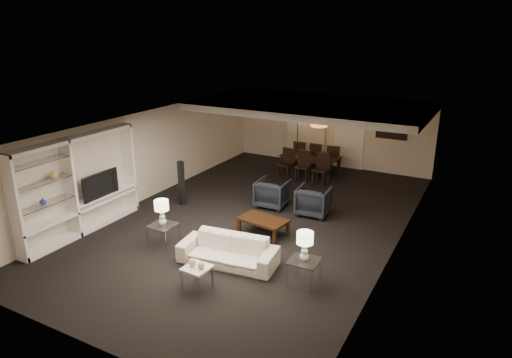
{
  "coord_description": "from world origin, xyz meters",
  "views": [
    {
      "loc": [
        5.1,
        -9.48,
        4.76
      ],
      "look_at": [
        0.0,
        0.0,
        1.1
      ],
      "focal_mm": 32.0,
      "sensor_mm": 36.0,
      "label": 1
    }
  ],
  "objects": [
    {
      "name": "chair_nl",
      "position": [
        -0.75,
        3.4,
        0.49
      ],
      "size": [
        0.5,
        0.5,
        0.97
      ],
      "primitive_type": null,
      "rotation": [
        0.0,
        0.0,
        -0.13
      ],
      "color": "black",
      "rests_on": "floor"
    },
    {
      "name": "table_lamp_right",
      "position": [
        2.27,
        -2.29,
        0.82
      ],
      "size": [
        0.34,
        0.34,
        0.58
      ],
      "primitive_type": null,
      "rotation": [
        0.0,
        0.0,
        0.07
      ],
      "color": "#F3ECCD",
      "rests_on": "side_table_right"
    },
    {
      "name": "vase_blue",
      "position": [
        -3.31,
        -3.59,
        1.14
      ],
      "size": [
        0.15,
        0.15,
        0.16
      ],
      "primitive_type": "imported",
      "color": "#232F98",
      "rests_on": "media_unit"
    },
    {
      "name": "curtains",
      "position": [
        -0.9,
        5.42,
        1.2
      ],
      "size": [
        1.5,
        0.12,
        2.4
      ],
      "primitive_type": "cube",
      "color": "beige",
      "rests_on": "wall_back"
    },
    {
      "name": "chair_nm",
      "position": [
        -0.15,
        3.4,
        0.49
      ],
      "size": [
        0.5,
        0.5,
        0.97
      ],
      "primitive_type": null,
      "rotation": [
        0.0,
        0.0,
        0.12
      ],
      "color": "black",
      "rests_on": "floor"
    },
    {
      "name": "dining_table",
      "position": [
        -0.15,
        4.05,
        0.33
      ],
      "size": [
        1.92,
        1.15,
        0.65
      ],
      "primitive_type": "imported",
      "rotation": [
        0.0,
        0.0,
        -0.06
      ],
      "color": "black",
      "rests_on": "floor"
    },
    {
      "name": "sofa",
      "position": [
        0.57,
        -2.29,
        0.3
      ],
      "size": [
        2.13,
        1.05,
        0.6
      ],
      "primitive_type": "imported",
      "rotation": [
        0.0,
        0.0,
        0.12
      ],
      "color": "beige",
      "rests_on": "floor"
    },
    {
      "name": "coffee_table",
      "position": [
        0.57,
        -0.69,
        0.2
      ],
      "size": [
        1.21,
        0.81,
        0.4
      ],
      "primitive_type": null,
      "rotation": [
        0.0,
        0.0,
        -0.14
      ],
      "color": "black",
      "rests_on": "floor"
    },
    {
      "name": "wall_back",
      "position": [
        0.0,
        5.5,
        1.25
      ],
      "size": [
        7.0,
        0.02,
        2.5
      ],
      "primitive_type": "cube",
      "color": "beige",
      "rests_on": "ground"
    },
    {
      "name": "floor_speaker",
      "position": [
        -2.29,
        -0.06,
        0.63
      ],
      "size": [
        0.18,
        0.18,
        1.26
      ],
      "primitive_type": "cube",
      "rotation": [
        0.0,
        0.0,
        -0.35
      ],
      "color": "black",
      "rests_on": "floor"
    },
    {
      "name": "pendant_light",
      "position": [
        0.3,
        3.5,
        1.92
      ],
      "size": [
        0.52,
        0.52,
        0.24
      ],
      "primitive_type": "cylinder",
      "color": "#D8591E",
      "rests_on": "ceiling_soffit"
    },
    {
      "name": "media_unit",
      "position": [
        -3.31,
        -2.6,
        1.18
      ],
      "size": [
        0.38,
        3.4,
        2.35
      ],
      "primitive_type": null,
      "color": "white",
      "rests_on": "wall_left"
    },
    {
      "name": "chair_fr",
      "position": [
        0.45,
        4.7,
        0.49
      ],
      "size": [
        0.5,
        0.5,
        0.97
      ],
      "primitive_type": null,
      "rotation": [
        0.0,
        0.0,
        3.27
      ],
      "color": "black",
      "rests_on": "floor"
    },
    {
      "name": "chair_fm",
      "position": [
        -0.15,
        4.7,
        0.49
      ],
      "size": [
        0.46,
        0.46,
        0.97
      ],
      "primitive_type": null,
      "rotation": [
        0.0,
        0.0,
        3.15
      ],
      "color": "black",
      "rests_on": "floor"
    },
    {
      "name": "gold_gourd_b",
      "position": [
        0.67,
        -3.39,
        0.53
      ],
      "size": [
        0.13,
        0.13,
        0.13
      ],
      "primitive_type": "sphere",
      "color": "#D4BA70",
      "rests_on": "marble_table"
    },
    {
      "name": "wall_front",
      "position": [
        0.0,
        -5.5,
        1.25
      ],
      "size": [
        7.0,
        0.02,
        2.5
      ],
      "primitive_type": "cube",
      "color": "beige",
      "rests_on": "ground"
    },
    {
      "name": "chair_fl",
      "position": [
        -0.75,
        4.7,
        0.49
      ],
      "size": [
        0.49,
        0.49,
        0.97
      ],
      "primitive_type": null,
      "rotation": [
        0.0,
        0.0,
        3.23
      ],
      "color": "black",
      "rests_on": "floor"
    },
    {
      "name": "floor_lamp",
      "position": [
        -1.12,
        5.2,
        0.93
      ],
      "size": [
        0.34,
        0.34,
        1.85
      ],
      "primitive_type": null,
      "rotation": [
        0.0,
        0.0,
        0.33
      ],
      "color": "black",
      "rests_on": "floor"
    },
    {
      "name": "armchair_right",
      "position": [
        1.17,
        1.01,
        0.38
      ],
      "size": [
        0.86,
        0.89,
        0.76
      ],
      "primitive_type": "imported",
      "rotation": [
        0.0,
        0.0,
        3.2
      ],
      "color": "black",
      "rests_on": "floor"
    },
    {
      "name": "door",
      "position": [
        0.7,
        5.47,
        1.05
      ],
      "size": [
        0.9,
        0.05,
        2.1
      ],
      "primitive_type": "cube",
      "color": "silver",
      "rests_on": "wall_back"
    },
    {
      "name": "ceiling_soffit",
      "position": [
        0.0,
        3.5,
        2.4
      ],
      "size": [
        7.0,
        4.0,
        0.2
      ],
      "primitive_type": "cube",
      "color": "silver",
      "rests_on": "ceiling"
    },
    {
      "name": "gold_gourd_a",
      "position": [
        0.47,
        -3.39,
        0.54
      ],
      "size": [
        0.15,
        0.15,
        0.15
      ],
      "primitive_type": "sphere",
      "color": "#DDBC75",
      "rests_on": "marble_table"
    },
    {
      "name": "side_table_left",
      "position": [
        -1.13,
        -2.29,
        0.26
      ],
      "size": [
        0.57,
        0.57,
        0.53
      ],
      "primitive_type": null,
      "rotation": [
        0.0,
        0.0,
        0.02
      ],
      "color": "silver",
      "rests_on": "floor"
    },
    {
      "name": "side_table_right",
      "position": [
        2.27,
        -2.29,
        0.26
      ],
      "size": [
        0.58,
        0.58,
        0.53
      ],
      "primitive_type": null,
      "rotation": [
        0.0,
        0.0,
        0.02
      ],
      "color": "white",
      "rests_on": "floor"
    },
    {
      "name": "floor",
      "position": [
        0.0,
        0.0,
        0.0
      ],
      "size": [
        11.0,
        11.0,
        0.0
      ],
      "primitive_type": "plane",
      "color": "black",
      "rests_on": "ground"
    },
    {
      "name": "chair_nr",
      "position": [
        0.45,
        3.4,
        0.49
      ],
      "size": [
        0.46,
        0.46,
        0.97
      ],
      "primitive_type": null,
      "rotation": [
        0.0,
        0.0,
        -0.03
      ],
      "color": "black",
      "rests_on": "floor"
    },
    {
      "name": "table_lamp_left",
      "position": [
        -1.13,
        -2.29,
        0.82
      ],
      "size": [
        0.34,
        0.34,
        0.58
      ],
      "primitive_type": null,
      "rotation": [
        0.0,
        0.0,
        -0.06
      ],
      "color": "beige",
      "rests_on": "side_table_left"
    },
    {
      "name": "marble_table",
      "position": [
        0.57,
        -3.39,
        0.23
      ],
      "size": [
        0.5,
        0.5,
        0.47
      ],
      "primitive_type": null,
      "rotation": [
        0.0,
        0.0,
        -0.06
      ],
      "color": "white",
      "rests_on": "floor"
    },
    {
      "name": "ceiling",
      "position": [
        0.0,
        0.0,
        2.5
      ],
      "size": [
        7.0,
        11.0,
        0.02
      ],
      "primitive_type": "cube",
      "color": "silver",
      "rests_on": "ground"
    },
    {
      "name": "armchair_left",
      "position": [
        -0.03,
        1.01,
        0.38
      ],
      "size": [
        0.86,
        0.88,
        0.76
      ],
      "primitive_type": "imported",
      "rotation": [
        0.0,
        0.0,
        3.2
      ],
      "color": "black",
      "rests_on": "floor"
    },
    {
      "name": "vase_amber",
      "position": [
        -3.31,
        -3.23,
        1.65
      ],
      "size": [
        0.18,
        0.18,
        0.19
      ],
      "primitive_type": "imported",
      "color": "gold",
      "rests_on": "media_unit"
    },
    {
      "name": "wall_right",
      "position": [
        3.5,
        0.0,
        1.25
      ],
      "size": [
        0.02,
        11.0,
        2.5
      ],
      "primitive_type": "cube",
      "color": "beige",
      "rests_on": "ground"
    },
    {
      "name": "television",
      "position": [
        -3.28,
        -2.08,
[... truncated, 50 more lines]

